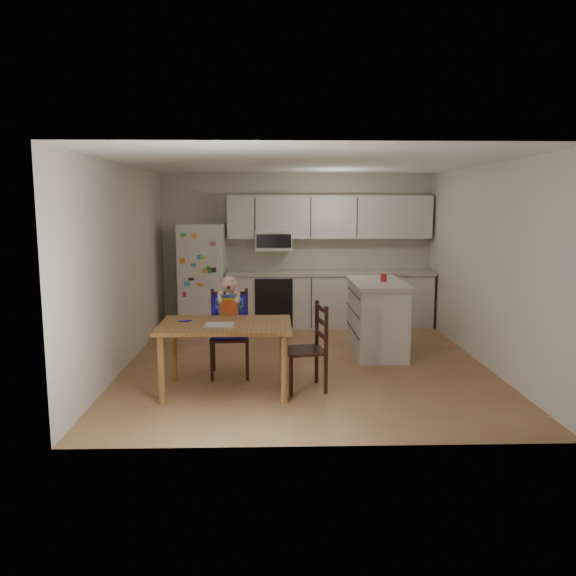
% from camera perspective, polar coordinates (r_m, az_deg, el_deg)
% --- Properties ---
extents(room, '(4.52, 5.01, 2.51)m').
position_cam_1_polar(room, '(7.48, 1.57, 2.67)').
color(room, brown).
rests_on(room, ground).
extents(refrigerator, '(0.72, 0.70, 1.70)m').
position_cam_1_polar(refrigerator, '(9.24, -8.66, 1.22)').
color(refrigerator, silver).
rests_on(refrigerator, ground).
extents(kitchen_run, '(3.37, 0.62, 2.15)m').
position_cam_1_polar(kitchen_run, '(9.30, 4.05, 1.51)').
color(kitchen_run, silver).
rests_on(kitchen_run, ground).
extents(kitchen_island, '(0.70, 1.34, 0.99)m').
position_cam_1_polar(kitchen_island, '(7.72, 8.99, -2.90)').
color(kitchen_island, silver).
rests_on(kitchen_island, ground).
extents(red_cup, '(0.08, 0.08, 0.10)m').
position_cam_1_polar(red_cup, '(7.60, 9.68, 1.05)').
color(red_cup, red).
rests_on(red_cup, kitchen_island).
extents(dining_table, '(1.40, 0.90, 0.75)m').
position_cam_1_polar(dining_table, '(6.05, -6.38, -4.53)').
color(dining_table, olive).
rests_on(dining_table, ground).
extents(napkin, '(0.30, 0.26, 0.01)m').
position_cam_1_polar(napkin, '(5.93, -6.96, -3.74)').
color(napkin, '#A5A5AA').
rests_on(napkin, dining_table).
extents(toddler_spoon, '(0.12, 0.06, 0.02)m').
position_cam_1_polar(toddler_spoon, '(6.18, -10.50, -3.31)').
color(toddler_spoon, '#1C11CA').
rests_on(toddler_spoon, dining_table).
extents(chair_booster, '(0.47, 0.47, 1.19)m').
position_cam_1_polar(chair_booster, '(6.64, -5.97, -2.76)').
color(chair_booster, black).
rests_on(chair_booster, ground).
extents(chair_side, '(0.49, 0.49, 0.95)m').
position_cam_1_polar(chair_side, '(6.14, 2.54, -5.41)').
color(chair_side, black).
rests_on(chair_side, ground).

